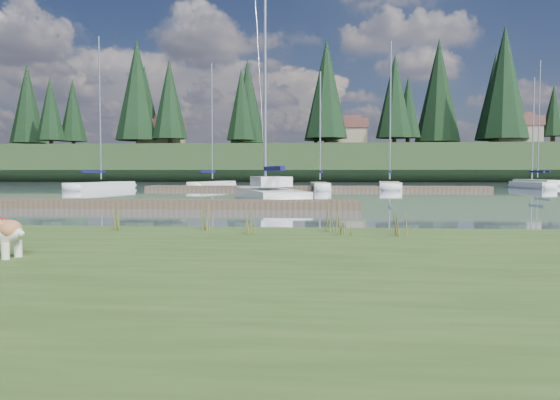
{
  "coord_description": "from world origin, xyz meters",
  "views": [
    {
      "loc": [
        2.63,
        -11.8,
        1.41
      ],
      "look_at": [
        1.73,
        -0.5,
        0.82
      ],
      "focal_mm": 35.0,
      "sensor_mm": 36.0,
      "label": 1
    }
  ],
  "objects": [
    {
      "name": "conifer_2",
      "position": [
        -25.0,
        68.0,
        13.54
      ],
      "size": [
        6.6,
        6.6,
        16.05
      ],
      "color": "#382619",
      "rests_on": "ridge"
    },
    {
      "name": "conifer_3",
      "position": [
        -10.0,
        72.0,
        11.74
      ],
      "size": [
        4.84,
        4.84,
        12.25
      ],
      "color": "#382619",
      "rests_on": "ridge"
    },
    {
      "name": "sailboat_bg_3",
      "position": [
        7.99,
        33.06,
        0.32
      ],
      "size": [
        2.29,
        8.17,
        11.84
      ],
      "rotation": [
        0.0,
        0.0,
        1.48
      ],
      "color": "silver",
      "rests_on": "ground"
    },
    {
      "name": "conifer_1",
      "position": [
        -40.0,
        71.0,
        11.28
      ],
      "size": [
        4.4,
        4.4,
        11.3
      ],
      "color": "#382619",
      "rests_on": "ridge"
    },
    {
      "name": "sailboat_bg_4",
      "position": [
        19.73,
        35.21,
        0.33
      ],
      "size": [
        2.06,
        6.21,
        9.21
      ],
      "rotation": [
        0.0,
        0.0,
        1.71
      ],
      "color": "silver",
      "rests_on": "ground"
    },
    {
      "name": "weed_1",
      "position": [
        1.41,
        -2.68,
        0.58
      ],
      "size": [
        0.17,
        0.14,
        0.56
      ],
      "color": "#475B23",
      "rests_on": "bank"
    },
    {
      "name": "house_1",
      "position": [
        6.0,
        71.0,
        7.31
      ],
      "size": [
        6.3,
        5.3,
        4.65
      ],
      "color": "gray",
      "rests_on": "ridge"
    },
    {
      "name": "weed_3",
      "position": [
        -1.12,
        -2.26,
        0.6
      ],
      "size": [
        0.17,
        0.14,
        0.6
      ],
      "color": "#475B23",
      "rests_on": "bank"
    },
    {
      "name": "sailboat_bg_0",
      "position": [
        -14.82,
        30.96,
        0.32
      ],
      "size": [
        3.22,
        8.55,
        12.12
      ],
      "rotation": [
        0.0,
        0.0,
        1.38
      ],
      "color": "silver",
      "rests_on": "ground"
    },
    {
      "name": "mud_lip",
      "position": [
        0.0,
        -1.6,
        0.07
      ],
      "size": [
        60.0,
        0.5,
        0.14
      ],
      "primitive_type": "cube",
      "color": "#33281C",
      "rests_on": "ground"
    },
    {
      "name": "weed_0",
      "position": [
        0.56,
        -2.11,
        0.65
      ],
      "size": [
        0.17,
        0.14,
        0.72
      ],
      "color": "#475B23",
      "rests_on": "bank"
    },
    {
      "name": "sailboat_bg_2",
      "position": [
        2.34,
        30.38,
        0.34
      ],
      "size": [
        1.65,
        5.96,
        9.07
      ],
      "rotation": [
        0.0,
        0.0,
        1.66
      ],
      "color": "silver",
      "rests_on": "ground"
    },
    {
      "name": "sailboat_main",
      "position": [
        -0.22,
        15.1,
        0.42
      ],
      "size": [
        4.77,
        10.41,
        14.6
      ],
      "rotation": [
        0.0,
        0.0,
        1.85
      ],
      "color": "silver",
      "rests_on": "ground"
    },
    {
      "name": "house_0",
      "position": [
        -22.0,
        70.0,
        7.31
      ],
      "size": [
        6.3,
        5.3,
        4.65
      ],
      "color": "gray",
      "rests_on": "ridge"
    },
    {
      "name": "house_2",
      "position": [
        30.0,
        69.0,
        7.31
      ],
      "size": [
        6.3,
        5.3,
        4.65
      ],
      "color": "gray",
      "rests_on": "ridge"
    },
    {
      "name": "conifer_5",
      "position": [
        15.0,
        70.0,
        10.83
      ],
      "size": [
        3.96,
        3.96,
        10.35
      ],
      "color": "#382619",
      "rests_on": "ridge"
    },
    {
      "name": "ground",
      "position": [
        0.0,
        30.0,
        0.0
      ],
      "size": [
        200.0,
        200.0,
        0.0
      ],
      "primitive_type": "plane",
      "color": "slate",
      "rests_on": "ground"
    },
    {
      "name": "conifer_6",
      "position": [
        28.0,
        68.0,
        13.99
      ],
      "size": [
        7.04,
        7.04,
        17.0
      ],
      "color": "#382619",
      "rests_on": "ridge"
    },
    {
      "name": "weed_4",
      "position": [
        2.99,
        -2.7,
        0.52
      ],
      "size": [
        0.17,
        0.14,
        0.4
      ],
      "color": "#475B23",
      "rests_on": "bank"
    },
    {
      "name": "ridge",
      "position": [
        0.0,
        73.0,
        2.5
      ],
      "size": [
        200.0,
        20.0,
        5.0
      ],
      "primitive_type": "cube",
      "color": "#1D3017",
      "rests_on": "ground"
    },
    {
      "name": "weed_5",
      "position": [
        3.89,
        -2.75,
        0.63
      ],
      "size": [
        0.17,
        0.14,
        0.68
      ],
      "color": "#475B23",
      "rests_on": "bank"
    },
    {
      "name": "conifer_4",
      "position": [
        3.0,
        66.0,
        13.09
      ],
      "size": [
        6.16,
        6.16,
        15.1
      ],
      "color": "#382619",
      "rests_on": "ridge"
    },
    {
      "name": "bank",
      "position": [
        0.0,
        -6.0,
        0.17
      ],
      "size": [
        60.0,
        9.0,
        0.35
      ],
      "primitive_type": "cube",
      "color": "#365020",
      "rests_on": "ground"
    },
    {
      "name": "dock_near",
      "position": [
        -4.0,
        9.0,
        0.15
      ],
      "size": [
        16.0,
        2.0,
        0.3
      ],
      "primitive_type": "cube",
      "color": "#4C3D2C",
      "rests_on": "ground"
    },
    {
      "name": "sailboat_bg_5",
      "position": [
        24.67,
        47.28,
        0.32
      ],
      "size": [
        2.38,
        9.23,
        12.91
      ],
      "rotation": [
        0.0,
        0.0,
        1.64
      ],
      "color": "silver",
      "rests_on": "ground"
    },
    {
      "name": "dock_far",
      "position": [
        2.0,
        30.0,
        0.15
      ],
      "size": [
        26.0,
        2.2,
        0.3
      ],
      "primitive_type": "cube",
      "color": "#4C3D2C",
      "rests_on": "ground"
    },
    {
      "name": "sailboat_bg_1",
      "position": [
        -6.59,
        34.47,
        0.33
      ],
      "size": [
        3.3,
        7.15,
        10.61
      ],
      "rotation": [
        0.0,
        0.0,
        1.29
      ],
      "color": "silver",
      "rests_on": "ground"
    },
    {
      "name": "weed_2",
      "position": [
        2.8,
        -2.23,
        0.67
      ],
      "size": [
        0.17,
        0.14,
        0.75
      ],
      "color": "#475B23",
      "rests_on": "bank"
    }
  ]
}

